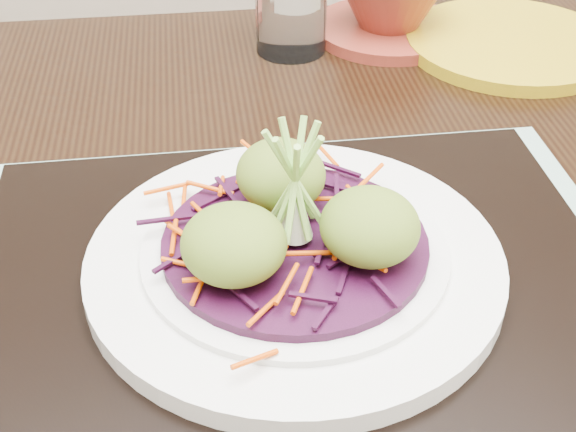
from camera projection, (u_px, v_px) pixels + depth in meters
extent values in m
cube|color=black|center=(317.00, 239.00, 0.59)|extent=(1.22, 0.87, 0.04)
cube|color=#80A697|center=(294.00, 294.00, 0.51)|extent=(0.48, 0.39, 0.00)
cube|color=black|center=(295.00, 281.00, 0.50)|extent=(0.41, 0.32, 0.02)
cylinder|color=silver|center=(295.00, 262.00, 0.49)|extent=(0.26, 0.26, 0.01)
cylinder|color=silver|center=(295.00, 251.00, 0.49)|extent=(0.19, 0.19, 0.01)
cylinder|color=#320A28|center=(295.00, 243.00, 0.48)|extent=(0.16, 0.16, 0.01)
ellipsoid|color=#5B7222|center=(234.00, 244.00, 0.45)|extent=(0.06, 0.06, 0.04)
ellipsoid|color=#5B7222|center=(370.00, 227.00, 0.46)|extent=(0.06, 0.06, 0.04)
ellipsoid|color=#5B7222|center=(281.00, 175.00, 0.50)|extent=(0.06, 0.06, 0.04)
cylinder|color=white|center=(291.00, 2.00, 0.77)|extent=(0.08, 0.08, 0.10)
cylinder|color=maroon|center=(388.00, 29.00, 0.83)|extent=(0.18, 0.18, 0.01)
cylinder|color=#A48912|center=(511.00, 43.00, 0.80)|extent=(0.23, 0.23, 0.01)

